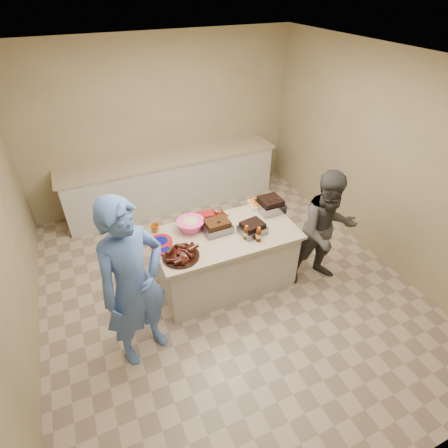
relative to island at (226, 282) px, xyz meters
name	(u,v)px	position (x,y,z in m)	size (l,w,h in m)	color
room	(226,286)	(-0.03, -0.07, 0.00)	(4.50, 5.00, 2.70)	tan
back_counter	(172,182)	(-0.03, 2.13, 0.45)	(3.60, 0.64, 0.90)	beige
island	(226,282)	(0.00, 0.00, 0.00)	(1.72, 0.91, 0.82)	beige
rib_platter	(181,257)	(-0.63, -0.19, 0.82)	(0.41, 0.41, 0.17)	#3D1009
pulled_pork_tray	(217,231)	(-0.08, 0.07, 0.82)	(0.33, 0.25, 0.10)	#47230F
brisket_tray	(252,233)	(0.29, -0.12, 0.82)	(0.30, 0.25, 0.09)	black
roasting_pan	(270,210)	(0.73, 0.21, 0.82)	(0.31, 0.31, 0.12)	gray
coleslaw_bowl	(191,230)	(-0.36, 0.23, 0.82)	(0.34, 0.34, 0.23)	#FF499A
sausage_plate	(217,217)	(0.04, 0.36, 0.82)	(0.27, 0.27, 0.05)	silver
mac_cheese_dish	(260,206)	(0.67, 0.35, 0.82)	(0.30, 0.22, 0.08)	orange
bbq_bottle_a	(246,239)	(0.17, -0.20, 0.82)	(0.06, 0.06, 0.19)	#441A06
bbq_bottle_b	(258,241)	(0.28, -0.29, 0.82)	(0.06, 0.06, 0.19)	#441A06
mustard_bottle	(209,230)	(-0.16, 0.14, 0.82)	(0.05, 0.05, 0.13)	#D7A000
sauce_bowl	(219,228)	(-0.03, 0.13, 0.82)	(0.13, 0.04, 0.13)	silver
plate_stack_large	(161,243)	(-0.76, 0.13, 0.82)	(0.27, 0.27, 0.03)	maroon
plate_stack_small	(164,251)	(-0.77, -0.02, 0.82)	(0.19, 0.19, 0.03)	maroon
plastic_cup	(156,232)	(-0.76, 0.37, 0.82)	(0.11, 0.10, 0.11)	#A55A10
basket_stack	(206,219)	(-0.11, 0.36, 0.82)	(0.18, 0.14, 0.09)	maroon
guest_blue	(147,347)	(-1.21, -0.56, 0.00)	(0.70, 1.91, 0.46)	#4F75C5
guest_gray	(316,277)	(1.17, -0.42, 0.00)	(0.76, 1.57, 0.59)	#45433E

